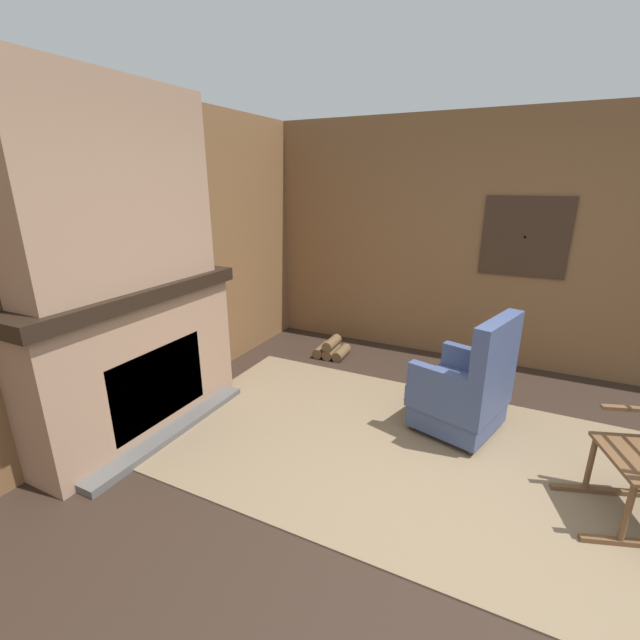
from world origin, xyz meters
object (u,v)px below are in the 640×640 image
at_px(armchair, 465,391).
at_px(storage_case, 143,271).
at_px(firewood_stack, 332,349).
at_px(oil_lamp_vase, 77,282).

bearing_deg(armchair, storage_case, 36.81).
xyz_separation_m(armchair, storage_case, (-2.42, -0.89, 0.92)).
distance_m(firewood_stack, storage_case, 2.35).
bearing_deg(oil_lamp_vase, armchair, 30.82).
xyz_separation_m(armchair, firewood_stack, (-1.62, 0.97, -0.28)).
bearing_deg(firewood_stack, armchair, -31.03).
relative_size(oil_lamp_vase, storage_case, 1.40).
bearing_deg(firewood_stack, storage_case, -113.35).
relative_size(armchair, firewood_stack, 2.69).
bearing_deg(armchair, oil_lamp_vase, 47.43).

